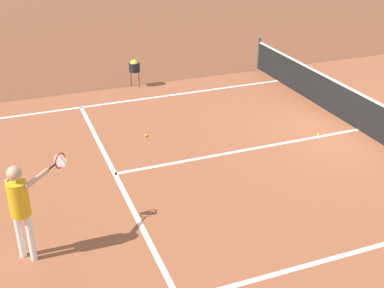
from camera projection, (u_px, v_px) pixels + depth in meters
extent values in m
plane|color=brown|center=(358.00, 130.00, 13.07)|extent=(60.00, 60.00, 0.00)
cube|color=#9E5433|center=(358.00, 130.00, 13.07)|extent=(10.62, 24.40, 0.00)
cube|color=white|center=(97.00, 105.00, 14.58)|extent=(0.10, 11.89, 0.01)
cube|color=white|center=(115.00, 174.00, 10.99)|extent=(8.22, 0.10, 0.01)
cube|color=white|center=(247.00, 150.00, 12.03)|extent=(0.10, 6.40, 0.01)
cylinder|color=#33383D|center=(259.00, 54.00, 17.43)|extent=(0.09, 0.09, 1.07)
cube|color=black|center=(361.00, 113.00, 12.87)|extent=(10.99, 0.02, 0.91)
cube|color=white|center=(364.00, 96.00, 12.65)|extent=(10.99, 0.03, 0.05)
cylinder|color=white|center=(20.00, 235.00, 8.31)|extent=(0.11, 0.11, 0.85)
cylinder|color=white|center=(31.00, 238.00, 8.24)|extent=(0.11, 0.11, 0.85)
cylinder|color=gold|center=(19.00, 199.00, 7.95)|extent=(0.32, 0.32, 0.60)
sphere|color=tan|center=(14.00, 173.00, 7.75)|extent=(0.24, 0.24, 0.24)
cylinder|color=tan|center=(10.00, 196.00, 8.00)|extent=(0.08, 0.08, 0.58)
cylinder|color=tan|center=(37.00, 178.00, 8.03)|extent=(0.48, 0.45, 0.08)
cylinder|color=black|center=(52.00, 167.00, 8.37)|extent=(0.18, 0.17, 0.03)
torus|color=red|center=(60.00, 161.00, 8.57)|extent=(0.22, 0.21, 0.28)
cylinder|color=silver|center=(60.00, 161.00, 8.57)|extent=(0.17, 0.19, 0.25)
cylinder|color=black|center=(134.00, 67.00, 15.71)|extent=(0.34, 0.34, 0.28)
cylinder|color=black|center=(131.00, 79.00, 15.94)|extent=(0.02, 0.02, 0.50)
cylinder|color=black|center=(139.00, 80.00, 15.83)|extent=(0.02, 0.02, 0.50)
sphere|color=#CCE033|center=(134.00, 64.00, 15.67)|extent=(0.29, 0.29, 0.29)
sphere|color=#CCE033|center=(146.00, 135.00, 12.68)|extent=(0.07, 0.07, 0.07)
sphere|color=#CCE033|center=(318.00, 135.00, 12.72)|extent=(0.07, 0.07, 0.07)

